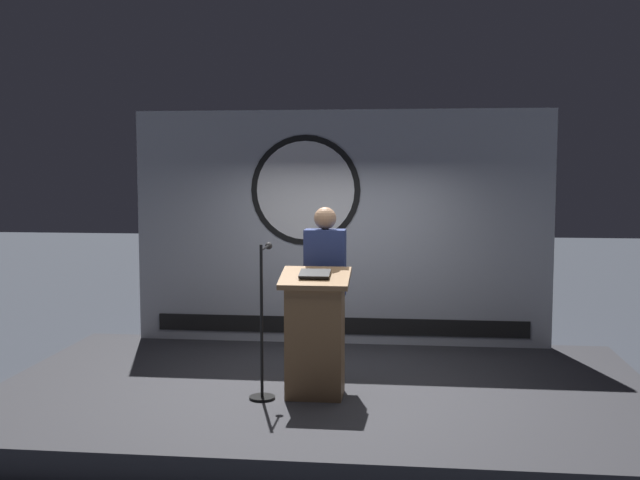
{
  "coord_description": "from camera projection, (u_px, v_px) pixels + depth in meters",
  "views": [
    {
      "loc": [
        0.8,
        -7.36,
        2.43
      ],
      "look_at": [
        -0.04,
        0.02,
        1.73
      ],
      "focal_mm": 43.25,
      "sensor_mm": 36.0,
      "label": 1
    }
  ],
  "objects": [
    {
      "name": "ground_plane",
      "position": [
        324.0,
        414.0,
        7.6
      ],
      "size": [
        40.0,
        40.0,
        0.0
      ],
      "primitive_type": "plane",
      "color": "#383D47"
    },
    {
      "name": "stage_platform",
      "position": [
        324.0,
        399.0,
        7.58
      ],
      "size": [
        6.4,
        4.0,
        0.3
      ],
      "primitive_type": "cube",
      "color": "#333338",
      "rests_on": "ground"
    },
    {
      "name": "banner_display",
      "position": [
        339.0,
        228.0,
        9.27
      ],
      "size": [
        5.0,
        0.12,
        2.81
      ],
      "color": "#B2B7C1",
      "rests_on": "stage_platform"
    },
    {
      "name": "podium",
      "position": [
        315.0,
        335.0,
        7.15
      ],
      "size": [
        0.64,
        0.5,
        1.19
      ],
      "color": "olive",
      "rests_on": "stage_platform"
    },
    {
      "name": "speaker_person",
      "position": [
        325.0,
        293.0,
        7.59
      ],
      "size": [
        0.4,
        0.26,
        1.74
      ],
      "color": "black",
      "rests_on": "stage_platform"
    },
    {
      "name": "microphone_stand",
      "position": [
        263.0,
        344.0,
        7.11
      ],
      "size": [
        0.24,
        0.54,
        1.43
      ],
      "color": "black",
      "rests_on": "stage_platform"
    }
  ]
}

